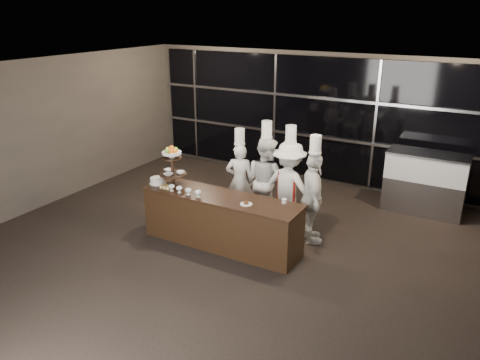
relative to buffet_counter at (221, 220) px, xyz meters
The scene contains 14 objects.
room 1.52m from the buffet_counter, 72.06° to the right, with size 10.00×10.00×10.00m.
window_wall 4.02m from the buffet_counter, 84.91° to the left, with size 8.60×0.10×2.80m.
buffet_counter is the anchor object (origin of this frame).
display_stand 1.33m from the buffet_counter, behind, with size 0.48×0.48×0.74m.
compotes 0.83m from the buffet_counter, 159.85° to the right, with size 0.66×0.11×0.12m.
layer_cake 1.41m from the buffet_counter, behind, with size 0.30×0.30×0.11m.
pastry_squares 1.15m from the buffet_counter, behind, with size 0.20×0.12×0.05m.
small_plate 0.72m from the buffet_counter, 10.44° to the right, with size 0.20×0.20×0.05m.
chef_cup 1.19m from the buffet_counter, 13.33° to the left, with size 0.08×0.08×0.07m, color white.
display_case 4.27m from the buffet_counter, 49.24° to the left, with size 1.54×0.67×1.24m.
chef_a 1.29m from the buffet_counter, 104.94° to the left, with size 0.63×0.53×1.79m.
chef_b 1.33m from the buffet_counter, 79.92° to the left, with size 0.99×0.88×1.99m.
chef_c 1.43m from the buffet_counter, 57.49° to the left, with size 1.15×0.74×1.99m.
chef_d 1.62m from the buffet_counter, 34.63° to the left, with size 0.83×1.03×1.94m.
Camera 1 is at (3.54, -5.12, 3.91)m, focal length 35.00 mm.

